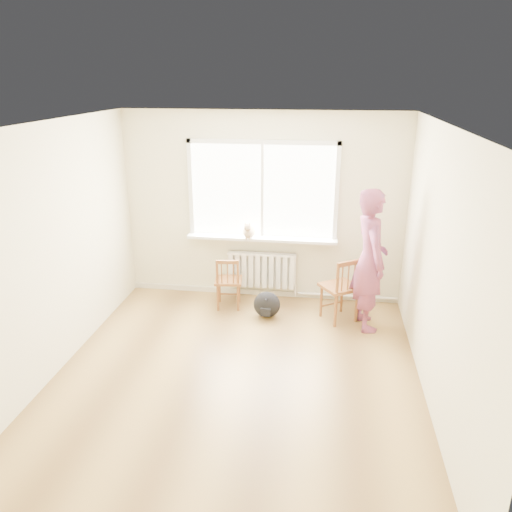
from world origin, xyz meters
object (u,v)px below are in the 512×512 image
at_px(cat, 249,231).
at_px(person, 370,260).
at_px(chair_left, 228,283).
at_px(backpack, 267,305).
at_px(chair_right, 342,290).

bearing_deg(cat, person, -19.77).
bearing_deg(person, chair_left, 68.72).
xyz_separation_m(cat, backpack, (0.33, -0.53, -0.88)).
height_order(person, backpack, person).
bearing_deg(person, backpack, 74.21).
height_order(cat, backpack, cat).
bearing_deg(backpack, chair_left, 159.84).
bearing_deg(cat, chair_left, -127.85).
relative_size(chair_left, cat, 1.89).
relative_size(cat, backpack, 1.09).
height_order(chair_left, person, person).
xyz_separation_m(chair_left, chair_right, (1.57, -0.18, 0.07)).
relative_size(chair_right, cat, 2.25).
distance_m(chair_right, person, 0.58).
xyz_separation_m(chair_left, backpack, (0.57, -0.21, -0.20)).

